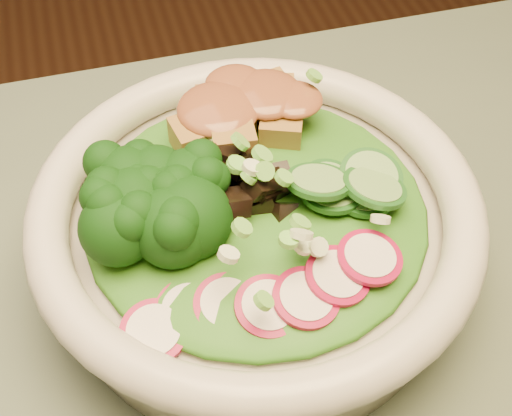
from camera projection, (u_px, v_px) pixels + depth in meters
name	position (u px, v px, depth m)	size (l,w,h in m)	color
salad_bowl	(256.00, 229.00, 0.43)	(0.27, 0.27, 0.07)	beige
lettuce_bed	(256.00, 207.00, 0.41)	(0.20, 0.20, 0.02)	#275712
broccoli_florets	(147.00, 206.00, 0.39)	(0.08, 0.07, 0.04)	black
radish_slices	(284.00, 295.00, 0.37)	(0.11, 0.04, 0.02)	maroon
cucumber_slices	(365.00, 180.00, 0.41)	(0.07, 0.07, 0.04)	#80B565
mushroom_heap	(252.00, 176.00, 0.41)	(0.07, 0.07, 0.04)	black
tofu_cubes	(241.00, 121.00, 0.45)	(0.09, 0.06, 0.04)	olive
peanut_sauce	(240.00, 105.00, 0.44)	(0.07, 0.06, 0.02)	brown
scallion_garnish	(256.00, 179.00, 0.40)	(0.19, 0.19, 0.02)	#6EC244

